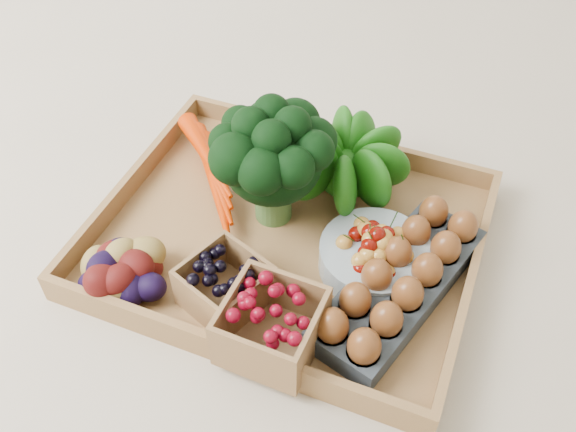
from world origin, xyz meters
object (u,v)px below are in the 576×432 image
at_px(tray, 288,240).
at_px(cherry_bowl, 375,257).
at_px(broccoli, 273,180).
at_px(egg_carton, 399,287).

relative_size(tray, cherry_bowl, 3.48).
height_order(tray, cherry_bowl, cherry_bowl).
distance_m(broccoli, cherry_bowl, 0.19).
xyz_separation_m(broccoli, egg_carton, (0.22, -0.08, -0.06)).
xyz_separation_m(broccoli, cherry_bowl, (0.17, -0.04, -0.05)).
bearing_deg(broccoli, cherry_bowl, -13.65).
height_order(cherry_bowl, egg_carton, cherry_bowl).
height_order(broccoli, egg_carton, broccoli).
distance_m(cherry_bowl, egg_carton, 0.06).
relative_size(tray, broccoli, 2.95).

